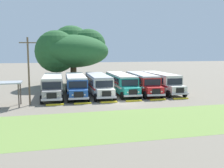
% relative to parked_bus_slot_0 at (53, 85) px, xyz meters
% --- Properties ---
extents(ground_plane, '(220.00, 220.00, 0.00)m').
position_rel_parked_bus_slot_0_xyz_m(ground_plane, '(7.94, -6.40, -1.58)').
color(ground_plane, slate).
extents(foreground_grass_strip, '(80.00, 9.42, 0.01)m').
position_rel_parked_bus_slot_0_xyz_m(foreground_grass_strip, '(7.94, -14.83, -1.58)').
color(foreground_grass_strip, olive).
rests_on(foreground_grass_strip, ground_plane).
extents(parked_bus_slot_0, '(3.08, 10.89, 2.82)m').
position_rel_parked_bus_slot_0_xyz_m(parked_bus_slot_0, '(0.00, 0.00, 0.00)').
color(parked_bus_slot_0, '#9E9993').
rests_on(parked_bus_slot_0, ground_plane).
extents(parked_bus_slot_1, '(3.15, 10.90, 2.82)m').
position_rel_parked_bus_slot_0_xyz_m(parked_bus_slot_1, '(3.12, -0.02, 0.00)').
color(parked_bus_slot_1, '#23519E').
rests_on(parked_bus_slot_1, ground_plane).
extents(parked_bus_slot_2, '(2.92, 10.87, 2.82)m').
position_rel_parked_bus_slot_0_xyz_m(parked_bus_slot_2, '(6.26, -0.15, 0.00)').
color(parked_bus_slot_2, silver).
rests_on(parked_bus_slot_2, ground_plane).
extents(parked_bus_slot_3, '(2.83, 10.86, 2.82)m').
position_rel_parked_bus_slot_0_xyz_m(parked_bus_slot_3, '(9.68, 0.33, 0.00)').
color(parked_bus_slot_3, teal).
rests_on(parked_bus_slot_3, ground_plane).
extents(parked_bus_slot_4, '(3.14, 10.90, 2.82)m').
position_rel_parked_bus_slot_0_xyz_m(parked_bus_slot_4, '(12.82, 0.01, 0.00)').
color(parked_bus_slot_4, red).
rests_on(parked_bus_slot_4, ground_plane).
extents(parked_bus_slot_5, '(2.86, 10.86, 2.82)m').
position_rel_parked_bus_slot_0_xyz_m(parked_bus_slot_5, '(15.77, 0.16, 0.00)').
color(parked_bus_slot_5, silver).
rests_on(parked_bus_slot_5, ground_plane).
extents(curb_wheelstop_0, '(2.00, 0.36, 0.15)m').
position_rel_parked_bus_slot_0_xyz_m(curb_wheelstop_0, '(0.09, -5.99, -1.51)').
color(curb_wheelstop_0, yellow).
rests_on(curb_wheelstop_0, ground_plane).
extents(curb_wheelstop_1, '(2.00, 0.36, 0.15)m').
position_rel_parked_bus_slot_0_xyz_m(curb_wheelstop_1, '(3.23, -5.99, -1.51)').
color(curb_wheelstop_1, yellow).
rests_on(curb_wheelstop_1, ground_plane).
extents(curb_wheelstop_2, '(2.00, 0.36, 0.15)m').
position_rel_parked_bus_slot_0_xyz_m(curb_wheelstop_2, '(6.37, -5.99, -1.51)').
color(curb_wheelstop_2, yellow).
rests_on(curb_wheelstop_2, ground_plane).
extents(curb_wheelstop_3, '(2.00, 0.36, 0.15)m').
position_rel_parked_bus_slot_0_xyz_m(curb_wheelstop_3, '(9.51, -5.99, -1.51)').
color(curb_wheelstop_3, yellow).
rests_on(curb_wheelstop_3, ground_plane).
extents(curb_wheelstop_4, '(2.00, 0.36, 0.15)m').
position_rel_parked_bus_slot_0_xyz_m(curb_wheelstop_4, '(12.65, -5.99, -1.51)').
color(curb_wheelstop_4, yellow).
rests_on(curb_wheelstop_4, ground_plane).
extents(curb_wheelstop_5, '(2.00, 0.36, 0.15)m').
position_rel_parked_bus_slot_0_xyz_m(curb_wheelstop_5, '(15.78, -5.99, -1.51)').
color(curb_wheelstop_5, yellow).
rests_on(curb_wheelstop_5, ground_plane).
extents(broad_shade_tree, '(12.73, 12.84, 10.82)m').
position_rel_parked_bus_slot_0_xyz_m(broad_shade_tree, '(3.68, 11.52, 4.81)').
color(broad_shade_tree, brown).
rests_on(broad_shade_tree, ground_plane).
extents(utility_pole, '(1.80, 0.20, 7.61)m').
position_rel_parked_bus_slot_0_xyz_m(utility_pole, '(-2.65, -5.21, 2.48)').
color(utility_pole, brown).
rests_on(utility_pole, ground_plane).
extents(waiting_shelter, '(3.60, 2.60, 2.72)m').
position_rel_parked_bus_slot_0_xyz_m(waiting_shelter, '(-5.22, -5.29, 0.87)').
color(waiting_shelter, brown).
rests_on(waiting_shelter, ground_plane).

